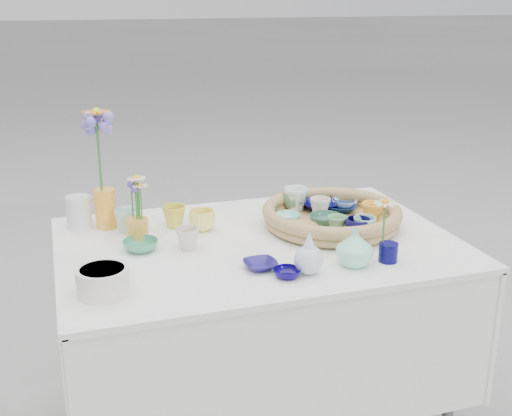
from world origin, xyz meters
name	(u,v)px	position (x,y,z in m)	size (l,w,h in m)	color
wicker_tray	(332,216)	(0.28, 0.05, 0.80)	(0.47, 0.47, 0.08)	#9E804A
tray_ceramic_0	(320,205)	(0.29, 0.18, 0.80)	(0.12, 0.12, 0.03)	#040047
tray_ceramic_1	(342,208)	(0.36, 0.14, 0.80)	(0.10, 0.10, 0.03)	#061943
tray_ceramic_2	(372,213)	(0.40, -0.01, 0.82)	(0.08, 0.08, 0.07)	#F7AF36
tray_ceramic_3	(325,220)	(0.25, 0.03, 0.80)	(0.11, 0.11, 0.03)	#336D56
tray_ceramic_4	(337,225)	(0.25, -0.06, 0.81)	(0.06, 0.06, 0.06)	#73B576
tray_ceramic_5	(288,217)	(0.14, 0.10, 0.80)	(0.08, 0.08, 0.03)	#8CE4CD
tray_ceramic_6	(296,199)	(0.21, 0.20, 0.82)	(0.09, 0.09, 0.08)	white
tray_ceramic_7	(320,207)	(0.26, 0.11, 0.82)	(0.07, 0.07, 0.07)	silver
tray_ceramic_8	(344,203)	(0.39, 0.18, 0.80)	(0.09, 0.09, 0.03)	#B1DCFF
tray_ceramic_9	(358,228)	(0.30, -0.11, 0.82)	(0.08, 0.08, 0.06)	#0C0843
tray_ceramic_10	(301,230)	(0.13, -0.04, 0.80)	(0.11, 0.11, 0.03)	#E0BF7A
tray_ceramic_11	(364,227)	(0.32, -0.12, 0.82)	(0.07, 0.07, 0.07)	#92D2B6
tray_ceramic_12	(295,200)	(0.21, 0.21, 0.82)	(0.09, 0.09, 0.07)	#53905D
loose_ceramic_0	(174,216)	(-0.23, 0.21, 0.80)	(0.08, 0.08, 0.07)	gold
loose_ceramic_1	(202,220)	(-0.15, 0.15, 0.80)	(0.09, 0.09, 0.07)	#FFF067
loose_ceramic_2	(141,245)	(-0.37, 0.03, 0.78)	(0.11, 0.11, 0.03)	#3C9168
loose_ceramic_3	(188,239)	(-0.23, 0.00, 0.80)	(0.07, 0.07, 0.07)	beige
loose_ceramic_4	(260,265)	(-0.06, -0.21, 0.78)	(0.10, 0.10, 0.02)	navy
loose_ceramic_5	(128,220)	(-0.39, 0.21, 0.80)	(0.08, 0.08, 0.08)	#AFD4CA
loose_ceramic_6	(287,273)	(-0.01, -0.29, 0.78)	(0.08, 0.08, 0.02)	#0A0053
fluted_bowl	(103,281)	(-0.51, -0.24, 0.80)	(0.14, 0.14, 0.07)	silver
bud_vase_paleblue	(309,252)	(0.06, -0.29, 0.83)	(0.08, 0.08, 0.13)	silver
bud_vase_seafoam	(355,247)	(0.21, -0.27, 0.82)	(0.11, 0.11, 0.11)	#8FE9C3
bud_vase_cobalt	(388,252)	(0.32, -0.28, 0.79)	(0.06, 0.06, 0.06)	#040241
single_daisy	(384,223)	(0.30, -0.26, 0.88)	(0.08, 0.08, 0.14)	white
tall_vase_yellow	(106,209)	(-0.45, 0.28, 0.83)	(0.07, 0.07, 0.13)	#FFA72F
gerbera	(99,151)	(-0.46, 0.29, 1.03)	(0.11, 0.11, 0.28)	orange
hydrangea	(99,158)	(-0.46, 0.26, 1.01)	(0.09, 0.09, 0.31)	#7865C5
white_pitcher	(79,212)	(-0.54, 0.30, 0.82)	(0.12, 0.08, 0.11)	silver
daisy_cup	(137,230)	(-0.37, 0.11, 0.80)	(0.07, 0.07, 0.08)	gold
daisy_posy	(137,194)	(-0.36, 0.12, 0.92)	(0.08, 0.08, 0.15)	white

